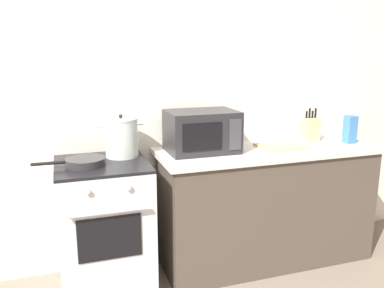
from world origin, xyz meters
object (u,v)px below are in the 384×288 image
at_px(cutting_board, 282,146).
at_px(stove, 105,227).
at_px(microwave, 202,131).
at_px(stock_pot, 121,137).
at_px(pasta_box, 350,129).
at_px(knife_block, 310,129).
at_px(frying_pan, 84,162).

bearing_deg(cutting_board, stove, -179.95).
distance_m(stove, microwave, 0.96).
height_order(stove, microwave, microwave).
distance_m(stock_pot, cutting_board, 1.21).
relative_size(cutting_board, pasta_box, 1.64).
bearing_deg(pasta_box, stove, 179.15).
height_order(cutting_board, knife_block, knife_block).
bearing_deg(microwave, stove, -173.82).
xyz_separation_m(stock_pot, cutting_board, (1.20, -0.12, -0.13)).
bearing_deg(frying_pan, microwave, 8.07).
xyz_separation_m(knife_block, pasta_box, (0.25, -0.17, 0.01)).
bearing_deg(stove, microwave, 6.18).
relative_size(cutting_board, knife_block, 1.34).
distance_m(stove, stock_pot, 0.63).
distance_m(knife_block, pasta_box, 0.31).
xyz_separation_m(stove, pasta_box, (1.95, -0.03, 0.57)).
bearing_deg(frying_pan, stove, 19.98).
height_order(stock_pot, knife_block, stock_pot).
height_order(knife_block, pasta_box, knife_block).
xyz_separation_m(stock_pot, pasta_box, (1.79, -0.15, -0.03)).
xyz_separation_m(stove, stock_pot, (0.16, 0.12, 0.60)).
xyz_separation_m(stock_pot, microwave, (0.58, -0.04, 0.01)).
bearing_deg(stock_pot, stove, -142.26).
xyz_separation_m(microwave, cutting_board, (0.62, -0.08, -0.14)).
bearing_deg(knife_block, cutting_board, -157.46).
bearing_deg(frying_pan, pasta_box, 0.31).
bearing_deg(stove, pasta_box, -0.85).
relative_size(microwave, pasta_box, 2.27).
bearing_deg(cutting_board, microwave, 172.88).
relative_size(stock_pot, knife_block, 1.18).
bearing_deg(stove, frying_pan, -160.02).
height_order(stove, stock_pot, stock_pot).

